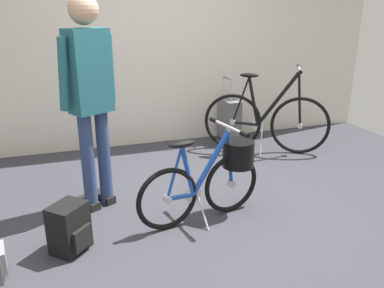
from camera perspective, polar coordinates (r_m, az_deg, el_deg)
ground_plane at (r=3.34m, az=1.93°, el=-10.49°), size 6.08×6.08×0.00m
back_wall at (r=4.89m, az=-6.55°, el=17.38°), size 6.08×0.10×3.02m
folding_bike_foreground at (r=3.19m, az=3.28°, el=-4.38°), size 1.09×0.53×0.78m
display_bike_left at (r=4.75m, az=10.66°, el=3.36°), size 1.30×0.79×1.02m
visitor_near_wall at (r=3.27m, az=-14.56°, el=7.38°), size 0.47×0.37×1.76m
rolling_suitcase at (r=5.12m, az=5.45°, el=3.57°), size 0.18×0.36×0.83m
handbag_on_floor at (r=2.97m, az=-17.32°, el=-11.59°), size 0.32×0.32×0.36m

